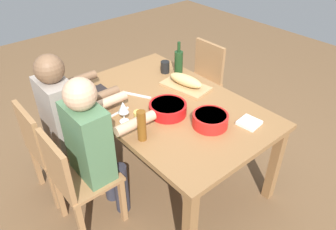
{
  "coord_description": "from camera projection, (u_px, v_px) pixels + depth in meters",
  "views": [
    {
      "loc": [
        1.61,
        -1.37,
        2.1
      ],
      "look_at": [
        0.0,
        0.0,
        0.63
      ],
      "focal_mm": 34.54,
      "sensor_mm": 36.0,
      "label": 1
    }
  ],
  "objects": [
    {
      "name": "diner_near_center",
      "position": [
        95.0,
        142.0,
        2.19
      ],
      "size": [
        0.41,
        0.53,
        1.2
      ],
      "color": "#2D2D38",
      "rests_on": "ground_plane"
    },
    {
      "name": "serving_bowl_fruit",
      "position": [
        210.0,
        119.0,
        2.25
      ],
      "size": [
        0.25,
        0.25,
        0.09
      ],
      "color": "red",
      "rests_on": "dining_table"
    },
    {
      "name": "diner_near_left",
      "position": [
        65.0,
        114.0,
        2.47
      ],
      "size": [
        0.41,
        0.53,
        1.2
      ],
      "color": "#2D2D38",
      "rests_on": "ground_plane"
    },
    {
      "name": "chair_near_left",
      "position": [
        48.0,
        146.0,
        2.49
      ],
      "size": [
        0.4,
        0.4,
        0.85
      ],
      "color": "#9E7044",
      "rests_on": "ground_plane"
    },
    {
      "name": "fork_near_center",
      "position": [
        119.0,
        112.0,
        2.41
      ],
      "size": [
        0.04,
        0.17,
        0.01
      ],
      "primitive_type": "cube",
      "rotation": [
        0.0,
        0.0,
        0.11
      ],
      "color": "silver",
      "rests_on": "dining_table"
    },
    {
      "name": "bread_loaf",
      "position": [
        186.0,
        80.0,
        2.68
      ],
      "size": [
        0.33,
        0.16,
        0.09
      ],
      "primitive_type": "ellipsoid",
      "rotation": [
        0.0,
        0.0,
        0.18
      ],
      "color": "tan",
      "rests_on": "cutting_board"
    },
    {
      "name": "napkin_stack",
      "position": [
        249.0,
        123.0,
        2.28
      ],
      "size": [
        0.16,
        0.16,
        0.02
      ],
      "primitive_type": "cube",
      "rotation": [
        0.0,
        0.0,
        0.12
      ],
      "color": "white",
      "rests_on": "dining_table"
    },
    {
      "name": "cup_near_center",
      "position": [
        139.0,
        116.0,
        2.3
      ],
      "size": [
        0.07,
        0.07,
        0.08
      ],
      "primitive_type": "cylinder",
      "color": "gold",
      "rests_on": "dining_table"
    },
    {
      "name": "serving_bowl_salad",
      "position": [
        168.0,
        108.0,
        2.37
      ],
      "size": [
        0.28,
        0.28,
        0.09
      ],
      "color": "red",
      "rests_on": "dining_table"
    },
    {
      "name": "chair_far_left",
      "position": [
        201.0,
        79.0,
        3.38
      ],
      "size": [
        0.4,
        0.4,
        0.85
      ],
      "color": "#9E7044",
      "rests_on": "ground_plane"
    },
    {
      "name": "beer_bottle",
      "position": [
        142.0,
        126.0,
        2.09
      ],
      "size": [
        0.06,
        0.06,
        0.22
      ],
      "primitive_type": "cylinder",
      "color": "brown",
      "rests_on": "dining_table"
    },
    {
      "name": "placemat_near_left",
      "position": [
        99.0,
        96.0,
        2.6
      ],
      "size": [
        0.32,
        0.23,
        0.01
      ],
      "primitive_type": "cube",
      "color": "black",
      "rests_on": "dining_table"
    },
    {
      "name": "carving_knife",
      "position": [
        138.0,
        95.0,
        2.6
      ],
      "size": [
        0.21,
        0.13,
        0.01
      ],
      "primitive_type": "cube",
      "rotation": [
        0.0,
        0.0,
        0.49
      ],
      "color": "silver",
      "rests_on": "dining_table"
    },
    {
      "name": "cup_far_left",
      "position": [
        165.0,
        67.0,
        2.91
      ],
      "size": [
        0.08,
        0.08,
        0.11
      ],
      "primitive_type": "cylinder",
      "color": "black",
      "rests_on": "dining_table"
    },
    {
      "name": "wine_bottle",
      "position": [
        179.0,
        61.0,
        2.88
      ],
      "size": [
        0.08,
        0.08,
        0.29
      ],
      "color": "#193819",
      "rests_on": "dining_table"
    },
    {
      "name": "chair_near_center",
      "position": [
        75.0,
        178.0,
        2.21
      ],
      "size": [
        0.4,
        0.4,
        0.85
      ],
      "color": "#9E7044",
      "rests_on": "ground_plane"
    },
    {
      "name": "dining_table",
      "position": [
        168.0,
        112.0,
        2.56
      ],
      "size": [
        1.61,
        1.03,
        0.74
      ],
      "color": "olive",
      "rests_on": "ground_plane"
    },
    {
      "name": "cutting_board",
      "position": [
        186.0,
        86.0,
        2.72
      ],
      "size": [
        0.43,
        0.29,
        0.02
      ],
      "primitive_type": "cube",
      "rotation": [
        0.0,
        0.0,
        0.18
      ],
      "color": "tan",
      "rests_on": "dining_table"
    },
    {
      "name": "wine_glass",
      "position": [
        123.0,
        108.0,
        2.25
      ],
      "size": [
        0.08,
        0.08,
        0.17
      ],
      "color": "silver",
      "rests_on": "dining_table"
    },
    {
      "name": "ground_plane",
      "position": [
        168.0,
        172.0,
        2.94
      ],
      "size": [
        8.0,
        8.0,
        0.0
      ],
      "primitive_type": "plane",
      "color": "brown"
    }
  ]
}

